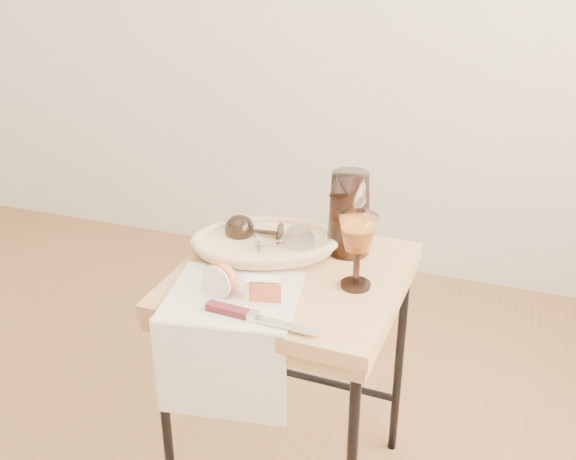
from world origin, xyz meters
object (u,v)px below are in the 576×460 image
at_px(pitcher, 349,213).
at_px(wine_goblet, 357,252).
at_px(side_table, 291,385).
at_px(table_knife, 257,316).
at_px(bread_basket, 266,245).
at_px(tea_towel, 233,296).
at_px(goblet_lying_a, 257,231).
at_px(apple_half, 222,278).
at_px(goblet_lying_b, 281,242).

relative_size(pitcher, wine_goblet, 1.38).
distance_m(side_table, wine_goblet, 0.45).
bearing_deg(table_knife, bread_basket, 111.97).
distance_m(tea_towel, goblet_lying_a, 0.24).
bearing_deg(table_knife, apple_half, 149.92).
distance_m(bread_basket, goblet_lying_b, 0.06).
relative_size(tea_towel, table_knife, 1.15).
bearing_deg(goblet_lying_b, table_knife, -113.40).
bearing_deg(side_table, tea_towel, -119.54).
bearing_deg(table_knife, side_table, 95.45).
relative_size(bread_basket, apple_half, 3.95).
bearing_deg(tea_towel, bread_basket, 82.62).
bearing_deg(bread_basket, wine_goblet, -41.15).
height_order(bread_basket, pitcher, pitcher).
bearing_deg(apple_half, tea_towel, 14.85).
bearing_deg(pitcher, tea_towel, -144.02).
distance_m(tea_towel, pitcher, 0.36).
bearing_deg(bread_basket, table_knife, -95.27).
relative_size(goblet_lying_b, apple_half, 1.48).
relative_size(goblet_lying_b, pitcher, 0.49).
xyz_separation_m(wine_goblet, apple_half, (-0.27, -0.13, -0.05)).
xyz_separation_m(goblet_lying_a, wine_goblet, (0.28, -0.10, 0.04)).
bearing_deg(wine_goblet, side_table, 174.83).
relative_size(goblet_lying_b, table_knife, 0.49).
xyz_separation_m(side_table, table_knife, (0.00, -0.23, 0.35)).
bearing_deg(goblet_lying_a, goblet_lying_b, 152.59).
xyz_separation_m(goblet_lying_b, table_knife, (0.04, -0.28, -0.03)).
bearing_deg(tea_towel, side_table, 51.79).
xyz_separation_m(goblet_lying_a, goblet_lying_b, (0.08, -0.03, -0.00)).
height_order(goblet_lying_a, goblet_lying_b, same).
xyz_separation_m(goblet_lying_a, table_knife, (0.12, -0.31, -0.03)).
height_order(bread_basket, table_knife, bread_basket).
xyz_separation_m(tea_towel, goblet_lying_b, (0.04, 0.20, 0.05)).
bearing_deg(side_table, bread_basket, 141.97).
bearing_deg(apple_half, table_knife, -20.91).
bearing_deg(side_table, wine_goblet, -5.17).
xyz_separation_m(side_table, wine_goblet, (0.16, -0.01, 0.42)).
height_order(goblet_lying_b, apple_half, goblet_lying_b).
relative_size(tea_towel, wine_goblet, 1.61).
height_order(bread_basket, goblet_lying_a, goblet_lying_a).
height_order(apple_half, table_knife, apple_half).
bearing_deg(bread_basket, side_table, -60.55).
height_order(goblet_lying_a, wine_goblet, wine_goblet).
bearing_deg(goblet_lying_a, bread_basket, 149.65).
height_order(goblet_lying_b, pitcher, pitcher).
relative_size(apple_half, table_knife, 0.33).
bearing_deg(bread_basket, tea_towel, -111.24).
xyz_separation_m(wine_goblet, table_knife, (-0.16, -0.21, -0.07)).
height_order(pitcher, apple_half, pitcher).
distance_m(side_table, goblet_lying_a, 0.41).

